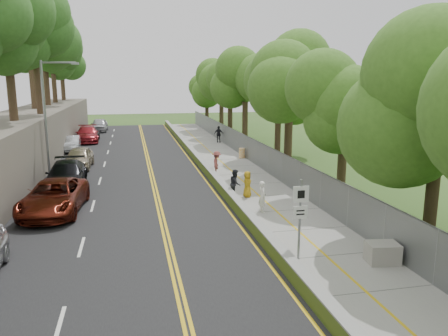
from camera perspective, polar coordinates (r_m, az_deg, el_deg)
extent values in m
plane|color=#33511E|center=(19.62, 3.51, -8.70)|extent=(140.00, 140.00, 0.00)
cube|color=black|center=(33.40, -12.51, -0.38)|extent=(11.20, 66.00, 0.04)
cube|color=gray|center=(34.25, 0.90, 0.20)|extent=(4.20, 66.00, 0.05)
cube|color=#ACED33|center=(33.76, -2.91, 0.49)|extent=(0.42, 66.00, 0.60)
cube|color=#595147|center=(34.13, -26.39, 2.31)|extent=(5.00, 66.00, 4.00)
cube|color=slate|center=(34.59, 4.30, 1.92)|extent=(0.04, 66.00, 2.00)
cylinder|color=gray|center=(32.33, -22.31, 5.78)|extent=(0.18, 0.18, 8.00)
cylinder|color=gray|center=(32.05, -20.86, 12.75)|extent=(2.30, 0.13, 0.13)
cube|color=gray|center=(31.91, -18.89, 12.80)|extent=(0.50, 0.22, 0.14)
cylinder|color=gray|center=(16.74, 9.85, -6.68)|extent=(0.09, 0.09, 3.10)
cube|color=white|center=(16.43, 10.01, -3.39)|extent=(0.62, 0.04, 0.62)
cube|color=white|center=(16.62, 9.93, -5.73)|extent=(0.56, 0.04, 0.50)
cylinder|color=orange|center=(37.76, 2.35, 1.96)|extent=(0.52, 0.52, 0.85)
cube|color=gray|center=(17.59, 19.99, -10.37)|extent=(1.25, 1.01, 0.76)
imported|color=#5C1A0E|center=(23.97, -21.31, -3.55)|extent=(3.17, 6.10, 1.64)
imported|color=black|center=(29.09, -19.90, -0.88)|extent=(2.43, 5.69, 1.64)
imported|color=tan|center=(35.27, -18.42, 1.28)|extent=(2.07, 4.75, 1.59)
imported|color=#B1B5B9|center=(43.86, -19.33, 3.03)|extent=(1.74, 4.39, 1.42)
imported|color=black|center=(49.63, -17.39, 4.02)|extent=(2.28, 4.82, 1.33)
imported|color=maroon|center=(49.69, -17.43, 4.23)|extent=(2.70, 5.88, 1.67)
imported|color=#B2B1B6|center=(59.33, -15.97, 5.43)|extent=(2.10, 4.95, 1.67)
imported|color=#C09219|center=(25.29, 3.06, -2.11)|extent=(0.74, 0.88, 1.52)
imported|color=white|center=(22.50, 5.05, -3.75)|extent=(0.44, 0.62, 1.62)
imported|color=black|center=(25.15, 1.49, -2.04)|extent=(0.85, 0.96, 1.64)
imported|color=#934540|center=(30.84, -0.94, 0.61)|extent=(0.86, 1.23, 1.74)
imported|color=black|center=(46.91, -0.68, 4.42)|extent=(1.12, 0.79, 1.76)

